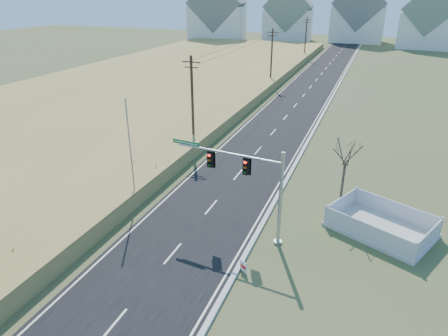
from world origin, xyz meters
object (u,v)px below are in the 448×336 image
bare_tree (347,152)px  flagpole (132,165)px  traffic_signal_mast (253,182)px  open_sign (243,267)px  fence_enclosure (380,227)px

bare_tree → flagpole: bearing=-163.2°
traffic_signal_mast → bare_tree: 7.17m
open_sign → flagpole: 11.20m
traffic_signal_mast → fence_enclosure: (7.78, 3.56, -3.60)m
fence_enclosure → open_sign: bearing=-109.9°
fence_enclosure → bare_tree: bearing=176.0°
traffic_signal_mast → flagpole: size_ratio=0.96×
traffic_signal_mast → open_sign: (0.68, -3.63, -3.51)m
traffic_signal_mast → open_sign: traffic_signal_mast is taller
traffic_signal_mast → flagpole: bearing=-179.2°
traffic_signal_mast → bare_tree: traffic_signal_mast is taller
fence_enclosure → traffic_signal_mast: bearing=-130.7°
fence_enclosure → flagpole: bearing=-146.1°
fence_enclosure → open_sign: size_ratio=10.56×
fence_enclosure → bare_tree: bare_tree is taller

